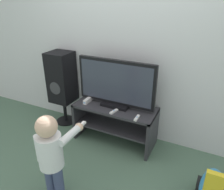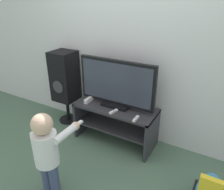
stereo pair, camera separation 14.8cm
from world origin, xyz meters
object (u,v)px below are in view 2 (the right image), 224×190
television (116,84)px  remote_secondary (114,111)px  speaker_tower (65,78)px  game_console (89,100)px  child (47,149)px  remote_primary (136,119)px

television → remote_secondary: television is taller
television → speaker_tower: television is taller
game_console → child: bearing=-77.0°
child → remote_secondary: bearing=77.9°
television → speaker_tower: 0.92m
television → game_console: television is taller
remote_primary → child: size_ratio=0.14×
remote_primary → child: child is taller
game_console → child: 1.04m
remote_secondary → speaker_tower: 1.01m
remote_primary → remote_secondary: 0.31m
remote_primary → speaker_tower: 1.31m
television → speaker_tower: (-0.91, 0.07, -0.10)m
game_console → speaker_tower: size_ratio=0.16×
child → game_console: bearing=103.0°
game_console → remote_primary: 0.75m
remote_primary → speaker_tower: size_ratio=0.12×
remote_secondary → child: child is taller
remote_secondary → child: (-0.20, -0.92, -0.00)m
television → remote_primary: size_ratio=7.81×
television → child: 1.13m
television → remote_primary: bearing=-27.1°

